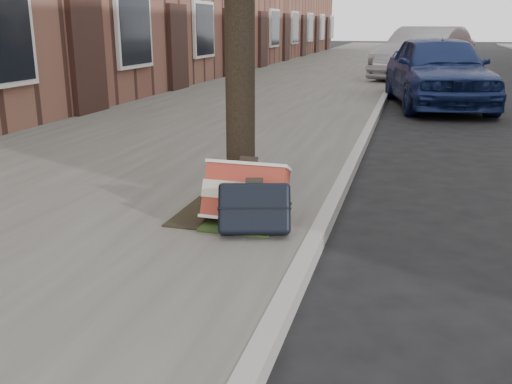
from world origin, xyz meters
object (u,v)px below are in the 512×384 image
(suitcase_navy, at_px, (254,208))
(car_near_mid, at_px, (425,54))
(car_near_front, at_px, (438,70))
(suitcase_red, at_px, (245,193))

(suitcase_navy, xyz_separation_m, car_near_mid, (1.30, 14.20, 0.47))
(car_near_front, bearing_deg, suitcase_navy, -110.13)
(car_near_front, bearing_deg, suitcase_red, -111.29)
(suitcase_red, xyz_separation_m, car_near_mid, (1.44, 13.97, 0.43))
(suitcase_navy, bearing_deg, suitcase_red, 105.67)
(suitcase_red, relative_size, suitcase_navy, 1.21)
(suitcase_red, bearing_deg, suitcase_navy, -56.71)
(suitcase_navy, relative_size, car_near_mid, 0.11)
(suitcase_red, xyz_separation_m, car_near_front, (1.64, 8.33, 0.37))
(suitcase_navy, height_order, car_near_front, car_near_front)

